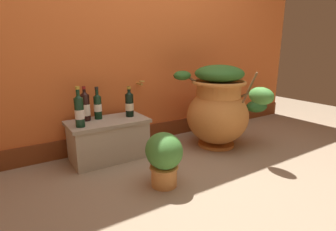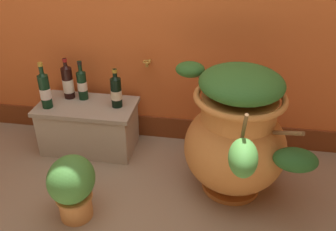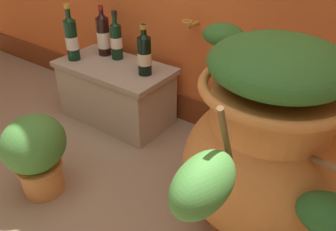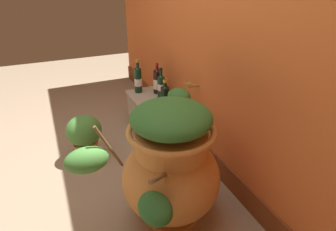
# 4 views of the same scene
# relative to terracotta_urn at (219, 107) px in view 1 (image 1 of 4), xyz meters

# --- Properties ---
(ground_plane) EXTENTS (7.00, 7.00, 0.00)m
(ground_plane) POSITION_rel_terracotta_urn_xyz_m (-0.53, -0.57, -0.41)
(ground_plane) COLOR gray
(back_wall) EXTENTS (4.40, 0.33, 2.60)m
(back_wall) POSITION_rel_terracotta_urn_xyz_m (-0.53, 0.63, 0.88)
(back_wall) COLOR #D6662D
(back_wall) RESTS_ON ground_plane
(terracotta_urn) EXTENTS (0.83, 0.93, 0.83)m
(terracotta_urn) POSITION_rel_terracotta_urn_xyz_m (0.00, 0.00, 0.00)
(terracotta_urn) COLOR #CC7F3D
(terracotta_urn) RESTS_ON ground_plane
(stone_ledge) EXTENTS (0.70, 0.38, 0.36)m
(stone_ledge) POSITION_rel_terracotta_urn_xyz_m (-1.05, 0.30, -0.21)
(stone_ledge) COLOR #B2A893
(stone_ledge) RESTS_ON ground_plane
(wine_bottle_left) EXTENTS (0.08, 0.08, 0.30)m
(wine_bottle_left) POSITION_rel_terracotta_urn_xyz_m (-1.22, 0.39, 0.09)
(wine_bottle_left) COLOR black
(wine_bottle_left) RESTS_ON stone_ledge
(wine_bottle_middle) EXTENTS (0.08, 0.08, 0.28)m
(wine_bottle_middle) POSITION_rel_terracotta_urn_xyz_m (-0.83, 0.31, 0.08)
(wine_bottle_middle) COLOR black
(wine_bottle_middle) RESTS_ON stone_ledge
(wine_bottle_right) EXTENTS (0.07, 0.07, 0.33)m
(wine_bottle_right) POSITION_rel_terracotta_urn_xyz_m (-1.31, 0.22, 0.10)
(wine_bottle_right) COLOR black
(wine_bottle_right) RESTS_ON stone_ledge
(wine_bottle_back) EXTENTS (0.07, 0.07, 0.29)m
(wine_bottle_back) POSITION_rel_terracotta_urn_xyz_m (-1.11, 0.39, 0.08)
(wine_bottle_back) COLOR black
(wine_bottle_back) RESTS_ON stone_ledge
(potted_shrub) EXTENTS (0.26, 0.30, 0.41)m
(potted_shrub) POSITION_rel_terracotta_urn_xyz_m (-0.90, -0.40, -0.18)
(potted_shrub) COLOR #D68E4C
(potted_shrub) RESTS_ON ground_plane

